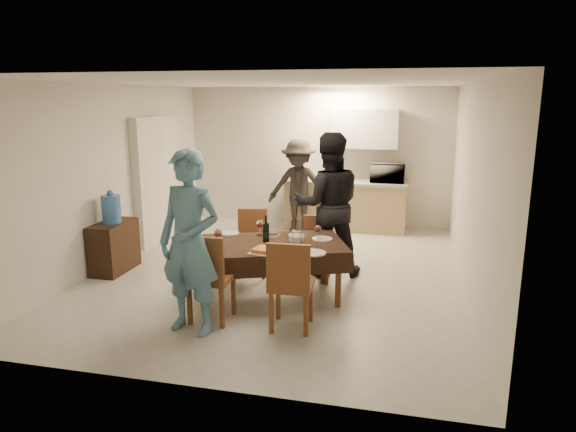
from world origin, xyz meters
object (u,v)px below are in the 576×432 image
at_px(dining_table, 269,246).
at_px(wine_bottle, 266,229).
at_px(person_far, 328,205).
at_px(person_near, 190,243).
at_px(person_kitchen, 298,187).
at_px(water_jug, 111,209).
at_px(savoury_tart, 269,251).
at_px(console, 114,247).
at_px(water_pitcher, 297,238).
at_px(microwave, 388,173).

relative_size(dining_table, wine_bottle, 6.33).
height_order(wine_bottle, person_far, person_far).
distance_m(wine_bottle, person_near, 1.21).
relative_size(person_near, person_kitchen, 1.14).
bearing_deg(water_jug, savoury_tart, -19.00).
relative_size(console, wine_bottle, 2.35).
relative_size(water_jug, water_pitcher, 2.11).
distance_m(dining_table, wine_bottle, 0.21).
distance_m(console, savoury_tart, 2.66).
bearing_deg(console, person_far, 10.97).
xyz_separation_m(person_near, person_far, (1.10, 2.10, 0.02)).
bearing_deg(wine_bottle, console, 169.63).
relative_size(dining_table, console, 2.70).
xyz_separation_m(dining_table, water_jug, (-2.39, 0.48, 0.23)).
relative_size(console, water_pitcher, 4.16).
distance_m(water_jug, savoury_tart, 2.64).
distance_m(dining_table, water_jug, 2.45).
distance_m(wine_bottle, person_kitchen, 3.12).
distance_m(water_jug, water_pitcher, 2.80).
bearing_deg(microwave, person_far, 75.09).
relative_size(microwave, person_near, 0.31).
xyz_separation_m(water_jug, savoury_tart, (2.49, -0.86, -0.17)).
height_order(person_far, person_kitchen, person_far).
relative_size(console, person_far, 0.39).
relative_size(dining_table, microwave, 3.41).
distance_m(water_pitcher, savoury_tart, 0.42).
bearing_deg(microwave, person_near, 69.08).
relative_size(console, water_jug, 1.97).
bearing_deg(person_far, person_near, 47.18).
relative_size(person_far, person_kitchen, 1.16).
distance_m(person_near, person_kitchen, 4.22).
relative_size(water_jug, wine_bottle, 1.19).
distance_m(wine_bottle, savoury_tart, 0.48).
bearing_deg(savoury_tart, person_near, -134.13).
bearing_deg(person_far, savoury_tart, 57.36).
bearing_deg(dining_table, person_near, -139.18).
bearing_deg(console, person_near, -39.66).
bearing_deg(person_near, dining_table, 74.03).
height_order(console, savoury_tart, savoury_tart).
bearing_deg(wine_bottle, savoury_tart, -70.77).
bearing_deg(console, microwave, 40.81).
height_order(console, water_pitcher, water_pitcher).
distance_m(console, water_jug, 0.55).
bearing_deg(wine_bottle, person_far, 59.04).
xyz_separation_m(microwave, person_kitchen, (-1.55, -0.45, -0.23)).
distance_m(console, person_far, 3.06).
relative_size(water_jug, savoury_tart, 0.99).
height_order(console, person_near, person_near).
bearing_deg(microwave, water_jug, 40.81).
xyz_separation_m(console, savoury_tart, (2.49, -0.86, 0.37)).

